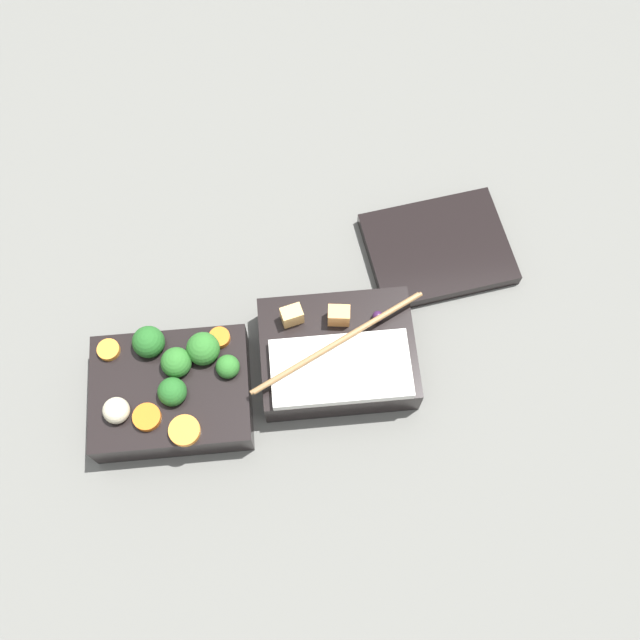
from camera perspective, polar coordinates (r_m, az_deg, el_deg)
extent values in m
plane|color=slate|center=(0.88, -4.48, -3.63)|extent=(3.00, 3.00, 0.00)
cube|color=black|center=(0.86, -11.19, -5.50)|extent=(0.17, 0.13, 0.05)
sphere|color=#236023|center=(0.84, -12.93, -1.64)|extent=(0.04, 0.04, 0.04)
sphere|color=#2D7028|center=(0.83, -10.90, -3.19)|extent=(0.03, 0.03, 0.03)
sphere|color=#2D7028|center=(0.82, -7.04, -3.55)|extent=(0.03, 0.03, 0.03)
sphere|color=#2D7028|center=(0.83, -8.89, -2.17)|extent=(0.04, 0.04, 0.04)
sphere|color=#236023|center=(0.82, -11.20, -5.39)|extent=(0.03, 0.03, 0.03)
cylinder|color=orange|center=(0.81, -10.28, -8.29)|extent=(0.04, 0.04, 0.01)
cylinder|color=orange|center=(0.84, -7.66, -1.34)|extent=(0.03, 0.03, 0.01)
cylinder|color=orange|center=(0.82, -13.05, -7.23)|extent=(0.03, 0.03, 0.01)
cylinder|color=orange|center=(0.86, -15.81, -2.20)|extent=(0.03, 0.03, 0.01)
sphere|color=beige|center=(0.83, -15.26, -6.67)|extent=(0.03, 0.03, 0.03)
cube|color=black|center=(0.85, 1.35, -2.62)|extent=(0.17, 0.13, 0.05)
cube|color=white|center=(0.82, 1.59, -3.75)|extent=(0.15, 0.08, 0.01)
cube|color=#EAB266|center=(0.83, -2.16, 0.35)|extent=(0.03, 0.02, 0.02)
cube|color=#F4A356|center=(0.83, 1.45, 0.35)|extent=(0.03, 0.02, 0.02)
sphere|color=#381942|center=(0.84, 4.42, 0.28)|extent=(0.01, 0.01, 0.01)
cylinder|color=olive|center=(0.82, 1.54, -1.90)|extent=(0.20, 0.10, 0.01)
cylinder|color=olive|center=(0.82, 1.27, -1.51)|extent=(0.20, 0.10, 0.01)
cube|color=black|center=(0.94, 8.95, 5.38)|extent=(0.19, 0.15, 0.02)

